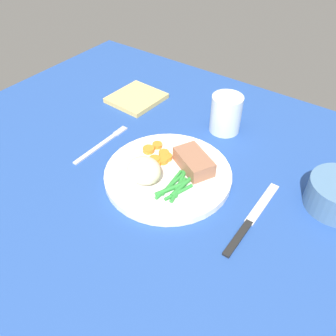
{
  "coord_description": "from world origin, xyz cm",
  "views": [
    {
      "loc": [
        29.82,
        -43.47,
        51.92
      ],
      "look_at": [
        -1.1,
        -0.65,
        4.6
      ],
      "focal_mm": 37.71,
      "sensor_mm": 36.0,
      "label": 1
    }
  ],
  "objects": [
    {
      "name": "napkin",
      "position": [
        -25.85,
        19.08,
        2.62
      ],
      "size": [
        12.8,
        13.51,
        1.24
      ],
      "primitive_type": "cube",
      "rotation": [
        0.0,
        0.0,
        -0.05
      ],
      "color": "#DBBC6B",
      "rests_on": "dining_table"
    },
    {
      "name": "dinner_plate",
      "position": [
        -1.1,
        -0.65,
        2.8
      ],
      "size": [
        25.96,
        25.96,
        1.6
      ],
      "primitive_type": "cylinder",
      "color": "white",
      "rests_on": "dining_table"
    },
    {
      "name": "water_glass",
      "position": [
        0.36,
        20.94,
        5.83
      ],
      "size": [
        7.25,
        7.25,
        9.01
      ],
      "color": "silver",
      "rests_on": "dining_table"
    },
    {
      "name": "meat_portion",
      "position": [
        2.4,
        3.44,
        5.17
      ],
      "size": [
        10.2,
        8.62,
        3.13
      ],
      "primitive_type": "cube",
      "rotation": [
        0.0,
        0.0,
        -0.48
      ],
      "color": "#936047",
      "rests_on": "dinner_plate"
    },
    {
      "name": "dining_table",
      "position": [
        0.0,
        0.0,
        1.0
      ],
      "size": [
        120.0,
        90.0,
        2.0
      ],
      "color": "#234793",
      "rests_on": "ground"
    },
    {
      "name": "green_beans",
      "position": [
        2.92,
        -3.31,
        3.98
      ],
      "size": [
        4.88,
        10.51,
        0.9
      ],
      "color": "#2D8C38",
      "rests_on": "dinner_plate"
    },
    {
      "name": "carrot_slices",
      "position": [
        -5.38,
        1.73,
        4.1
      ],
      "size": [
        7.12,
        7.3,
        1.24
      ],
      "color": "orange",
      "rests_on": "dinner_plate"
    },
    {
      "name": "knife",
      "position": [
        17.81,
        -0.93,
        2.2
      ],
      "size": [
        1.7,
        20.5,
        0.64
      ],
      "rotation": [
        0.0,
        0.0,
        -0.01
      ],
      "color": "black",
      "rests_on": "dining_table"
    },
    {
      "name": "mashed_potatoes",
      "position": [
        -3.44,
        -5.32,
        6.15
      ],
      "size": [
        7.01,
        6.17,
        5.1
      ],
      "primitive_type": "ellipsoid",
      "color": "beige",
      "rests_on": "dinner_plate"
    },
    {
      "name": "fork",
      "position": [
        -19.76,
        -0.91,
        2.2
      ],
      "size": [
        1.44,
        16.6,
        0.4
      ],
      "rotation": [
        0.0,
        0.0,
        -0.07
      ],
      "color": "silver",
      "rests_on": "dining_table"
    }
  ]
}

